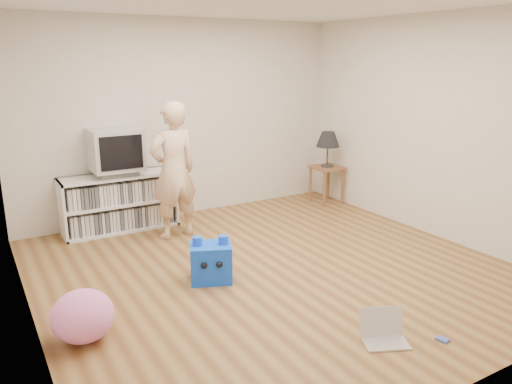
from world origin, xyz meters
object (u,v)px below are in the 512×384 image
object	(u,v)px
side_table	(327,175)
plush_blue	(211,262)
person	(173,171)
plush_pink	(83,316)
crt_tv	(116,149)
dvd_deck	(117,172)
laptop	(383,332)
media_unit	(119,202)
table_lamp	(328,140)

from	to	relation	value
side_table	plush_blue	distance (m)	3.09
person	plush_blue	size ratio (longest dim) A/B	3.39
side_table	plush_pink	xyz separation A→B (m)	(-3.94, -2.04, -0.22)
crt_tv	side_table	size ratio (longest dim) A/B	1.09
dvd_deck	crt_tv	size ratio (longest dim) A/B	0.75
person	plush_pink	distance (m)	2.41
laptop	plush_pink	bearing A→B (deg)	173.87
plush_blue	plush_pink	xyz separation A→B (m)	(-1.30, -0.47, 0.01)
media_unit	crt_tv	bearing A→B (deg)	-90.00
laptop	plush_pink	world-z (taller)	plush_pink
crt_tv	plush_blue	bearing A→B (deg)	-80.42
dvd_deck	laptop	bearing A→B (deg)	-74.28
media_unit	plush_blue	bearing A→B (deg)	-80.51
laptop	plush_pink	size ratio (longest dim) A/B	0.88
side_table	table_lamp	bearing A→B (deg)	0.00
plush_pink	dvd_deck	bearing A→B (deg)	68.10
table_lamp	dvd_deck	bearing A→B (deg)	172.90
plush_pink	media_unit	bearing A→B (deg)	68.23
person	laptop	bearing A→B (deg)	92.86
laptop	plush_pink	xyz separation A→B (m)	(-1.97, 1.16, 0.14)
media_unit	laptop	distance (m)	3.73
table_lamp	plush_blue	distance (m)	3.17
table_lamp	person	size ratio (longest dim) A/B	0.32
media_unit	dvd_deck	xyz separation A→B (m)	(-0.00, -0.02, 0.39)
plush_blue	dvd_deck	bearing A→B (deg)	122.50
media_unit	laptop	bearing A→B (deg)	-74.34
media_unit	person	bearing A→B (deg)	-51.06
side_table	media_unit	bearing A→B (deg)	172.61
plush_blue	table_lamp	bearing A→B (deg)	53.69
side_table	person	distance (m)	2.51
table_lamp	crt_tv	bearing A→B (deg)	172.97
dvd_deck	plush_blue	xyz separation A→B (m)	(0.33, -1.94, -0.54)
media_unit	table_lamp	world-z (taller)	table_lamp
dvd_deck	crt_tv	xyz separation A→B (m)	(0.00, -0.00, 0.29)
side_table	plush_blue	size ratio (longest dim) A/B	1.15
plush_blue	crt_tv	bearing A→B (deg)	122.51
dvd_deck	person	distance (m)	0.79
crt_tv	table_lamp	xyz separation A→B (m)	(2.97, -0.37, -0.08)
dvd_deck	crt_tv	bearing A→B (deg)	-90.00
dvd_deck	plush_blue	distance (m)	2.04
dvd_deck	plush_blue	bearing A→B (deg)	-80.43
crt_tv	dvd_deck	bearing A→B (deg)	90.00
side_table	table_lamp	size ratio (longest dim) A/B	1.07
table_lamp	laptop	distance (m)	3.86
person	plush_blue	distance (m)	1.49
crt_tv	side_table	bearing A→B (deg)	-7.03
crt_tv	laptop	xyz separation A→B (m)	(1.00, -3.56, -0.96)
laptop	plush_blue	size ratio (longest dim) A/B	0.87
crt_tv	person	world-z (taller)	person
laptop	plush_blue	bearing A→B (deg)	136.91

